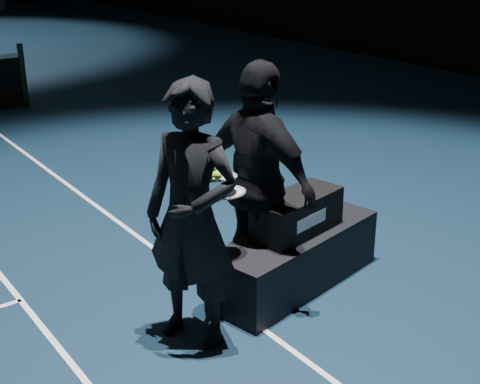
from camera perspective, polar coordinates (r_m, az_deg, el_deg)
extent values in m
cylinder|color=black|center=(12.20, -18.01, 9.39)|extent=(0.10, 0.10, 1.10)
cube|color=black|center=(5.80, 4.77, -5.66)|extent=(1.76, 0.90, 0.50)
cube|color=black|center=(5.62, 4.90, -1.85)|extent=(0.89, 0.53, 0.34)
cube|color=white|center=(5.49, 6.13, -2.45)|extent=(0.38, 0.09, 0.11)
imported|color=black|center=(4.76, -4.13, -2.12)|extent=(0.76, 0.86, 1.98)
imported|color=black|center=(5.39, 1.65, 0.81)|extent=(0.63, 1.21, 1.98)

